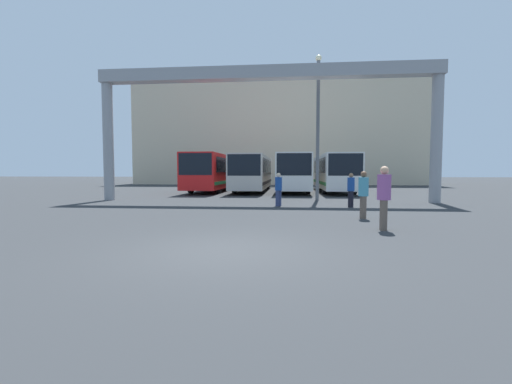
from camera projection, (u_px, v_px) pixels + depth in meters
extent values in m
plane|color=#2D3033|center=(225.00, 251.00, 7.37)|extent=(200.00, 200.00, 0.00)
cube|color=beige|center=(279.00, 135.00, 49.13)|extent=(38.56, 12.00, 13.86)
cylinder|color=gray|center=(108.00, 142.00, 20.21)|extent=(0.60, 0.60, 6.86)
cylinder|color=gray|center=(436.00, 140.00, 18.44)|extent=(0.60, 0.60, 6.86)
cube|color=gray|center=(265.00, 73.00, 19.10)|extent=(19.18, 0.80, 0.70)
cube|color=red|center=(215.00, 171.00, 29.99)|extent=(2.58, 12.46, 2.74)
cube|color=black|center=(195.00, 164.00, 23.79)|extent=(2.37, 0.06, 1.54)
cube|color=black|center=(214.00, 166.00, 29.96)|extent=(2.61, 10.59, 1.15)
cube|color=#268C4C|center=(215.00, 181.00, 30.04)|extent=(2.61, 11.84, 0.24)
cylinder|color=black|center=(191.00, 186.00, 26.70)|extent=(0.28, 1.08, 1.08)
cylinder|color=black|center=(219.00, 187.00, 26.49)|extent=(0.28, 1.08, 1.08)
cylinder|color=black|center=(211.00, 183.00, 33.63)|extent=(0.28, 1.08, 1.08)
cylinder|color=black|center=(234.00, 183.00, 33.42)|extent=(0.28, 1.08, 1.08)
cube|color=beige|center=(253.00, 172.00, 29.62)|extent=(2.50, 12.36, 2.65)
cube|color=black|center=(244.00, 165.00, 23.47)|extent=(2.30, 0.06, 1.48)
cube|color=black|center=(253.00, 166.00, 29.59)|extent=(2.53, 10.50, 1.11)
cube|color=black|center=(253.00, 182.00, 29.67)|extent=(2.53, 11.74, 0.24)
cylinder|color=black|center=(235.00, 187.00, 26.35)|extent=(0.28, 1.04, 1.04)
cylinder|color=black|center=(263.00, 187.00, 26.14)|extent=(0.28, 1.04, 1.04)
cylinder|color=black|center=(246.00, 184.00, 33.23)|extent=(0.28, 1.04, 1.04)
cylinder|color=black|center=(268.00, 184.00, 33.02)|extent=(0.28, 1.04, 1.04)
cube|color=silver|center=(293.00, 172.00, 29.30)|extent=(2.57, 12.38, 2.70)
cube|color=black|center=(294.00, 164.00, 23.14)|extent=(2.36, 0.06, 1.51)
cube|color=black|center=(293.00, 166.00, 29.27)|extent=(2.60, 10.52, 1.13)
cube|color=orange|center=(293.00, 182.00, 29.35)|extent=(2.60, 11.76, 0.24)
cylinder|color=black|center=(279.00, 187.00, 26.03)|extent=(0.28, 1.07, 1.07)
cylinder|color=black|center=(308.00, 187.00, 25.82)|extent=(0.28, 1.07, 1.07)
cylinder|color=black|center=(281.00, 184.00, 32.92)|extent=(0.28, 1.07, 1.07)
cylinder|color=black|center=(304.00, 184.00, 32.71)|extent=(0.28, 1.07, 1.07)
cube|color=silver|center=(334.00, 172.00, 28.78)|extent=(2.49, 12.00, 2.67)
cube|color=black|center=(346.00, 165.00, 22.82)|extent=(2.29, 0.06, 1.50)
cube|color=black|center=(334.00, 166.00, 28.76)|extent=(2.52, 10.20, 1.12)
cube|color=#268C4C|center=(334.00, 182.00, 28.84)|extent=(2.52, 11.40, 0.24)
cylinder|color=black|center=(325.00, 187.00, 25.62)|extent=(0.28, 1.08, 1.08)
cylinder|color=black|center=(354.00, 187.00, 25.41)|extent=(0.28, 1.08, 1.08)
cylinder|color=black|center=(317.00, 184.00, 32.29)|extent=(0.28, 1.08, 1.08)
cylinder|color=black|center=(341.00, 184.00, 32.09)|extent=(0.28, 1.08, 1.08)
cylinder|color=brown|center=(383.00, 215.00, 10.04)|extent=(0.20, 0.20, 0.89)
cylinder|color=brown|center=(384.00, 215.00, 9.88)|extent=(0.20, 0.20, 0.89)
cylinder|color=#8C4C8C|center=(384.00, 187.00, 9.91)|extent=(0.39, 0.39, 0.74)
sphere|color=tan|center=(384.00, 170.00, 9.88)|extent=(0.24, 0.24, 0.24)
cylinder|color=brown|center=(364.00, 208.00, 12.33)|extent=(0.19, 0.19, 0.82)
cylinder|color=brown|center=(362.00, 207.00, 12.49)|extent=(0.19, 0.19, 0.82)
cylinder|color=teal|center=(363.00, 187.00, 12.37)|extent=(0.36, 0.36, 0.68)
sphere|color=brown|center=(364.00, 174.00, 12.34)|extent=(0.22, 0.22, 0.22)
cylinder|color=black|center=(350.00, 199.00, 16.42)|extent=(0.18, 0.18, 0.78)
cylinder|color=black|center=(352.00, 199.00, 16.27)|extent=(0.18, 0.18, 0.78)
cylinder|color=navy|center=(351.00, 184.00, 16.30)|extent=(0.34, 0.34, 0.65)
sphere|color=#8C6647|center=(351.00, 175.00, 16.28)|extent=(0.21, 0.21, 0.21)
cylinder|color=navy|center=(277.00, 198.00, 16.82)|extent=(0.18, 0.18, 0.78)
cylinder|color=navy|center=(280.00, 198.00, 16.92)|extent=(0.18, 0.18, 0.78)
cylinder|color=navy|center=(279.00, 184.00, 16.83)|extent=(0.34, 0.34, 0.65)
sphere|color=beige|center=(279.00, 175.00, 16.81)|extent=(0.21, 0.21, 0.21)
cylinder|color=#595B60|center=(318.00, 131.00, 20.13)|extent=(0.20, 0.20, 8.16)
sphere|color=beige|center=(319.00, 58.00, 19.88)|extent=(0.36, 0.36, 0.36)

